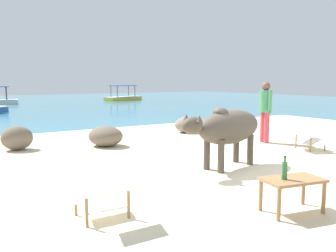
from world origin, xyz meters
The scene contains 13 objects.
sand_beach centered at (0.00, 0.00, 0.02)m, with size 18.00×14.00×0.04m, color beige.
water_surface centered at (0.00, 22.00, 0.00)m, with size 60.00×36.00×0.03m, color teal.
cow centered at (-0.33, 0.46, 0.82)m, with size 2.11×0.91×1.18m.
low_bench_table centered at (-1.18, -1.73, 0.41)m, with size 0.83×0.58×0.44m.
bottle centered at (-1.31, -1.71, 0.60)m, with size 0.07×0.07×0.30m.
deck_chair_near centered at (2.42, 0.80, 0.42)m, with size 0.87×0.70×0.68m.
deck_chair_far centered at (-3.27, -0.77, 0.42)m, with size 0.56×0.77×0.68m.
person_standing centered at (2.38, 2.04, 0.99)m, with size 0.32×0.50×1.62m.
shore_rock_large centered at (1.68, 4.65, 0.30)m, with size 0.82×0.72×0.51m, color gray.
shore_rock_medium centered at (4.06, 5.71, 0.23)m, with size 0.70×0.67×0.39m, color #756651.
shore_rock_small centered at (-1.46, 3.79, 0.30)m, with size 0.93×0.80×0.52m, color #6B5B4C.
shore_rock_flat centered at (-3.45, 4.43, 0.33)m, with size 0.73×0.60×0.58m, color #6B5B4C.
boat_yellow centered at (8.11, 23.58, 0.29)m, with size 3.84×2.39×1.29m.
Camera 1 is at (-4.77, -4.56, 1.69)m, focal length 37.75 mm.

